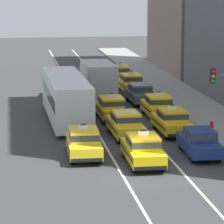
{
  "coord_description": "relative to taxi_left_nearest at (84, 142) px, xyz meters",
  "views": [
    {
      "loc": [
        -7.25,
        -33.56,
        10.12
      ],
      "look_at": [
        -0.6,
        9.5,
        1.3
      ],
      "focal_mm": 108.03,
      "sensor_mm": 36.0,
      "label": 1
    }
  ],
  "objects": [
    {
      "name": "ground_plane",
      "position": [
        3.19,
        -3.3,
        -0.88
      ],
      "size": [
        160.0,
        160.0,
        0.0
      ],
      "primitive_type": "plane",
      "color": "#353538"
    },
    {
      "name": "lane_stripe_left_center",
      "position": [
        1.59,
        16.7,
        -0.87
      ],
      "size": [
        0.14,
        80.0,
        0.01
      ],
      "primitive_type": "cube",
      "color": "silver",
      "rests_on": "ground"
    },
    {
      "name": "lane_stripe_center_right",
      "position": [
        4.79,
        16.7,
        -0.87
      ],
      "size": [
        0.14,
        80.0,
        0.01
      ],
      "primitive_type": "cube",
      "color": "silver",
      "rests_on": "ground"
    },
    {
      "name": "sidewalk_curb",
      "position": [
        10.39,
        11.7,
        -0.8
      ],
      "size": [
        4.0,
        90.0,
        0.15
      ],
      "primitive_type": "cube",
      "color": "gray",
      "rests_on": "ground"
    },
    {
      "name": "taxi_left_nearest",
      "position": [
        0.0,
        0.0,
        0.0
      ],
      "size": [
        1.95,
        4.61,
        1.96
      ],
      "color": "black",
      "rests_on": "ground"
    },
    {
      "name": "bus_left_second",
      "position": [
        -0.15,
        9.61,
        0.94
      ],
      "size": [
        2.72,
        11.25,
        3.22
      ],
      "color": "black",
      "rests_on": "ground"
    },
    {
      "name": "taxi_left_third",
      "position": [
        -0.09,
        19.24,
        0.0
      ],
      "size": [
        1.83,
        4.57,
        1.96
      ],
      "color": "black",
      "rests_on": "ground"
    },
    {
      "name": "taxi_center_nearest",
      "position": [
        3.02,
        -2.03,
        0.0
      ],
      "size": [
        1.88,
        4.59,
        1.96
      ],
      "color": "black",
      "rests_on": "ground"
    },
    {
      "name": "taxi_center_second",
      "position": [
        3.18,
        4.34,
        0.0
      ],
      "size": [
        1.91,
        4.6,
        1.96
      ],
      "color": "black",
      "rests_on": "ground"
    },
    {
      "name": "taxi_center_third",
      "position": [
        3.1,
        9.82,
        0.0
      ],
      "size": [
        1.89,
        4.59,
        1.96
      ],
      "color": "black",
      "rests_on": "ground"
    },
    {
      "name": "box_truck_center_fourth",
      "position": [
        3.06,
        17.25,
        0.9
      ],
      "size": [
        2.43,
        7.01,
        3.27
      ],
      "color": "black",
      "rests_on": "ground"
    },
    {
      "name": "sedan_right_nearest",
      "position": [
        6.58,
        -0.75,
        -0.03
      ],
      "size": [
        1.88,
        4.35,
        1.58
      ],
      "color": "black",
      "rests_on": "ground"
    },
    {
      "name": "taxi_right_second",
      "position": [
        6.32,
        4.82,
        0.0
      ],
      "size": [
        1.89,
        4.59,
        1.96
      ],
      "color": "black",
      "rests_on": "ground"
    },
    {
      "name": "taxi_right_third",
      "position": [
        6.57,
        9.95,
        0.0
      ],
      "size": [
        1.85,
        4.57,
        1.96
      ],
      "color": "black",
      "rests_on": "ground"
    },
    {
      "name": "sedan_right_fourth",
      "position": [
        6.35,
        15.67,
        -0.03
      ],
      "size": [
        1.9,
        4.35,
        1.58
      ],
      "color": "black",
      "rests_on": "ground"
    },
    {
      "name": "taxi_right_fifth",
      "position": [
        6.56,
        20.81,
        0.0
      ],
      "size": [
        1.85,
        4.57,
        1.96
      ],
      "color": "black",
      "rests_on": "ground"
    },
    {
      "name": "taxi_right_sixth",
      "position": [
        6.49,
        26.52,
        0.0
      ],
      "size": [
        1.96,
        4.62,
        1.96
      ],
      "color": "black",
      "rests_on": "ground"
    },
    {
      "name": "fire_hydrant",
      "position": [
        8.87,
        4.36,
        -0.33
      ],
      "size": [
        0.36,
        0.22,
        0.73
      ],
      "color": "red",
      "rests_on": "sidewalk_curb"
    }
  ]
}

